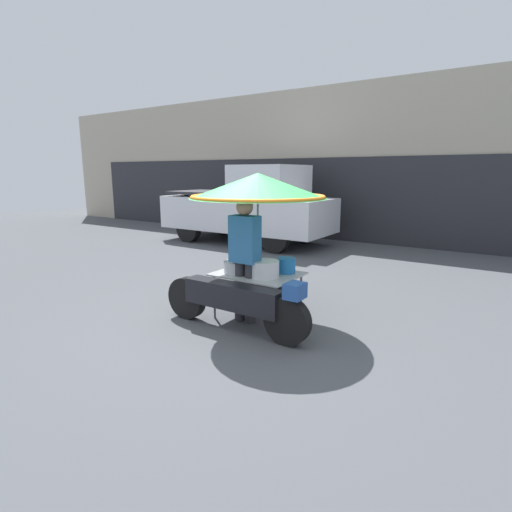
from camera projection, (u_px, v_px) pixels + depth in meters
The scene contains 5 objects.
ground_plane at pixel (238, 327), 5.19m from camera, with size 36.00×36.00×0.00m, color #4C4F54.
shopfront_building at pixel (406, 165), 11.42m from camera, with size 28.00×2.06×4.41m.
vendor_motorcycle_cart at pixel (256, 210), 5.21m from camera, with size 2.15×1.81×1.97m.
vendor_person at pixel (245, 254), 5.22m from camera, with size 0.38×0.22×1.65m.
pickup_truck at pixel (250, 207), 11.20m from camera, with size 4.87×1.93×2.17m.
Camera 1 is at (2.91, -3.94, 1.98)m, focal length 28.00 mm.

